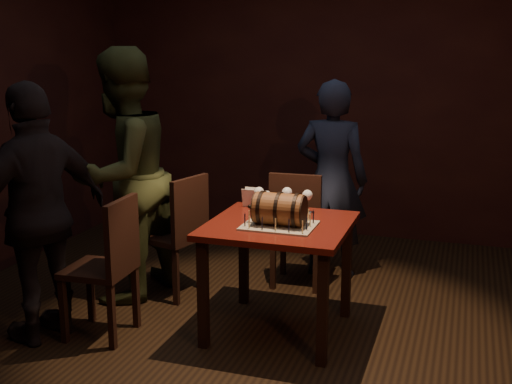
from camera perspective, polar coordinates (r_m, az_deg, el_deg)
room_shell at (r=3.96m, az=0.79°, el=6.13°), size 5.04×5.04×2.80m
pub_table at (r=4.18m, az=2.07°, el=-4.20°), size 0.90×0.90×0.75m
cake_board at (r=4.06m, az=2.09°, el=-3.00°), size 0.45×0.35×0.01m
barrel_cake at (r=4.03m, az=2.09°, el=-1.53°), size 0.37×0.22×0.22m
birthday_candles at (r=4.05m, az=2.09°, el=-2.36°), size 0.40×0.30×0.09m
wine_glass_left at (r=4.45m, az=0.26°, el=-0.09°), size 0.07×0.07×0.16m
wine_glass_mid at (r=4.45m, az=2.77°, el=-0.13°), size 0.07×0.07×0.16m
wine_glass_right at (r=4.37m, az=4.59°, el=-0.37°), size 0.07×0.07×0.16m
pint_of_ale at (r=4.36m, az=0.75°, el=-0.97°), size 0.07×0.07×0.15m
menu_card at (r=4.54m, az=-0.54°, el=-0.51°), size 0.10×0.05×0.13m
chair_back at (r=4.98m, az=3.70°, el=-2.80°), size 0.42×0.42×0.93m
chair_left_rear at (r=4.85m, az=-6.75°, el=-3.32°), size 0.49×0.49×0.93m
chair_left_front at (r=4.24m, az=-12.90°, el=-5.93°), size 0.42×0.42×0.93m
person_back at (r=5.23m, az=6.74°, el=1.11°), size 0.60×0.40×1.61m
person_left_rear at (r=4.82m, az=-11.79°, el=1.41°), size 0.86×1.02×1.86m
person_left_front at (r=4.27m, az=-18.70°, el=-1.83°), size 0.71×1.05×1.66m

